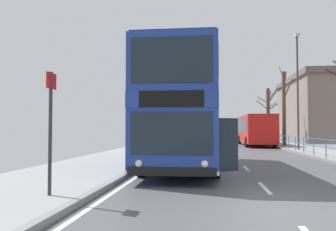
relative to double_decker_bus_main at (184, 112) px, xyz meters
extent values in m
cube|color=#4E4E53|center=(2.55, -7.36, -2.37)|extent=(8.40, 140.00, 0.06)
cube|color=silver|center=(2.55, -4.76, -2.34)|extent=(0.12, 2.00, 0.00)
cube|color=silver|center=(2.55, 0.04, -2.34)|extent=(0.12, 2.00, 0.00)
cube|color=silver|center=(2.55, 4.84, -2.34)|extent=(0.12, 2.00, 0.00)
cube|color=silver|center=(2.55, 9.64, -2.34)|extent=(0.12, 2.00, 0.00)
cube|color=silver|center=(2.55, 14.44, -2.34)|extent=(0.12, 2.00, 0.00)
cube|color=silver|center=(2.55, 19.24, -2.34)|extent=(0.12, 2.00, 0.00)
cube|color=silver|center=(2.55, 24.04, -2.34)|extent=(0.12, 2.00, 0.00)
cube|color=silver|center=(2.55, 28.84, -2.34)|extent=(0.12, 2.00, 0.00)
cube|color=silver|center=(2.55, 33.64, -2.34)|extent=(0.12, 2.00, 0.00)
cube|color=silver|center=(2.55, 38.44, -2.34)|extent=(0.12, 2.00, 0.00)
cube|color=silver|center=(2.55, 43.24, -2.34)|extent=(0.12, 2.00, 0.00)
cube|color=silver|center=(-1.40, -7.36, -2.34)|extent=(0.12, 133.00, 0.00)
cube|color=gray|center=(-1.75, -7.36, -2.27)|extent=(0.20, 140.00, 0.14)
cube|color=navy|center=(0.00, 0.02, -1.06)|extent=(2.62, 10.25, 1.86)
cube|color=navy|center=(0.00, 0.02, 0.11)|extent=(2.63, 10.31, 0.49)
cube|color=navy|center=(0.00, 0.02, 1.20)|extent=(2.62, 10.25, 1.70)
cube|color=navy|center=(0.00, 0.02, 2.09)|extent=(2.54, 9.95, 0.08)
cube|color=#19232D|center=(0.01, -5.12, -0.84)|extent=(2.28, 0.03, 1.19)
cube|color=black|center=(0.01, -5.13, 0.11)|extent=(1.82, 0.03, 0.47)
cube|color=#19232D|center=(0.01, -5.12, 1.20)|extent=(2.28, 0.03, 1.29)
cube|color=black|center=(0.01, -5.13, -1.89)|extent=(2.47, 0.09, 0.24)
cube|color=silver|center=(0.00, 0.02, -1.93)|extent=(2.64, 10.31, 0.10)
cube|color=#19232D|center=(1.31, 0.27, -0.80)|extent=(0.04, 7.99, 0.97)
cube|color=#19232D|center=(1.31, 0.02, 1.29)|extent=(0.04, 9.22, 1.02)
cube|color=#19232D|center=(-1.31, 0.27, -0.80)|extent=(0.04, 7.99, 0.97)
cube|color=#19232D|center=(-1.31, 0.01, 1.29)|extent=(0.04, 9.22, 1.02)
sphere|color=white|center=(0.92, -5.14, -1.67)|extent=(0.20, 0.20, 0.20)
sphere|color=white|center=(-0.90, -5.14, -1.67)|extent=(0.20, 0.20, 0.20)
cube|color=#19232D|center=(1.58, -4.06, -1.19)|extent=(0.68, 0.49, 1.60)
cube|color=black|center=(1.24, -3.76, -1.19)|extent=(0.10, 0.90, 1.60)
cylinder|color=black|center=(1.25, -2.91, -1.82)|extent=(0.30, 1.04, 1.04)
cylinder|color=black|center=(-1.24, -2.91, -1.82)|extent=(0.30, 1.04, 1.04)
cylinder|color=black|center=(1.24, 3.24, -1.82)|extent=(0.30, 1.04, 1.04)
cylinder|color=black|center=(-1.26, 3.24, -1.82)|extent=(0.30, 1.04, 1.04)
cube|color=red|center=(5.58, 20.15, -0.73)|extent=(2.56, 10.62, 2.58)
cube|color=#19232D|center=(4.30, 20.15, -0.37)|extent=(0.04, 9.02, 1.24)
cube|color=#19232D|center=(6.85, 20.16, -0.37)|extent=(0.04, 9.02, 1.24)
cube|color=#19232D|center=(5.56, 25.47, -0.47)|extent=(2.18, 0.04, 1.55)
cylinder|color=black|center=(4.35, 23.46, -1.86)|extent=(0.28, 0.96, 0.96)
cylinder|color=black|center=(6.78, 23.46, -1.86)|extent=(0.28, 0.96, 0.96)
cylinder|color=black|center=(4.37, 16.64, -1.86)|extent=(0.28, 0.96, 0.96)
cylinder|color=black|center=(6.80, 16.65, -1.86)|extent=(0.28, 0.96, 0.96)
cylinder|color=#386BA8|center=(7.00, 4.00, -1.71)|extent=(0.05, 0.05, 0.98)
cylinder|color=#386BA8|center=(7.00, 6.09, -1.71)|extent=(0.05, 0.05, 0.98)
cylinder|color=#386BA8|center=(7.00, 8.18, -1.71)|extent=(0.05, 0.05, 0.98)
cylinder|color=#386BA8|center=(7.00, 10.27, -1.71)|extent=(0.05, 0.05, 0.98)
cylinder|color=#386BA8|center=(7.00, 12.36, -1.71)|extent=(0.05, 0.05, 0.98)
cylinder|color=#386BA8|center=(7.00, 14.45, -1.71)|extent=(0.05, 0.05, 0.98)
cylinder|color=#386BA8|center=(7.00, 16.54, -1.71)|extent=(0.05, 0.05, 0.98)
cylinder|color=#386BA8|center=(7.00, 18.63, -1.71)|extent=(0.05, 0.05, 0.98)
cylinder|color=#386BA8|center=(7.00, 20.72, -1.71)|extent=(0.05, 0.05, 0.98)
cylinder|color=#386BA8|center=(7.00, 22.81, -1.71)|extent=(0.05, 0.05, 0.98)
cylinder|color=#386BA8|center=(7.00, 6.09, -1.27)|extent=(0.04, 33.44, 0.04)
cylinder|color=#386BA8|center=(7.00, 6.09, -1.66)|extent=(0.04, 33.44, 0.04)
cylinder|color=#2D2D33|center=(-2.52, -7.18, -0.81)|extent=(0.08, 0.08, 2.77)
cube|color=red|center=(-2.52, -7.16, 0.37)|extent=(0.04, 0.44, 0.36)
cylinder|color=#38383D|center=(7.56, 11.69, 1.95)|extent=(0.14, 0.14, 8.30)
cube|color=#B2B2AD|center=(7.56, 11.69, 6.22)|extent=(0.28, 0.60, 0.20)
cylinder|color=#4C3D2D|center=(7.89, 26.48, 0.90)|extent=(0.41, 0.41, 6.19)
cylinder|color=#4C3D2D|center=(8.45, 26.63, 3.32)|extent=(1.23, 0.42, 1.52)
cylinder|color=#4C3D2D|center=(8.56, 26.73, 3.20)|extent=(1.46, 0.63, 1.92)
cylinder|color=#4C3D2D|center=(8.44, 26.72, 1.84)|extent=(1.20, 0.60, 0.83)
cylinder|color=#4C3D2D|center=(8.45, 26.83, 2.12)|extent=(1.19, 0.76, 0.71)
cylinder|color=#4C3D2D|center=(7.94, 25.76, 3.10)|extent=(0.21, 1.49, 0.84)
cylinder|color=#4C3D2D|center=(7.34, 26.73, 2.67)|extent=(1.18, 0.59, 0.80)
cylinder|color=#4C3D2D|center=(7.14, 25.82, 2.02)|extent=(1.57, 1.42, 1.06)
cylinder|color=#4C3D2D|center=(7.84, 17.75, 1.16)|extent=(0.33, 0.33, 6.72)
cylinder|color=#4C3D2D|center=(8.08, 18.38, 3.73)|extent=(0.63, 1.38, 1.98)
cylinder|color=#4C3D2D|center=(8.11, 17.25, 2.87)|extent=(0.68, 1.13, 1.75)
cylinder|color=#4C3D2D|center=(7.77, 18.39, 4.49)|extent=(0.21, 1.34, 1.51)
cylinder|color=#4C3D2D|center=(8.11, 17.95, 2.62)|extent=(0.67, 0.51, 1.30)
camera|label=1|loc=(1.03, -14.60, -0.72)|focal=37.01mm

